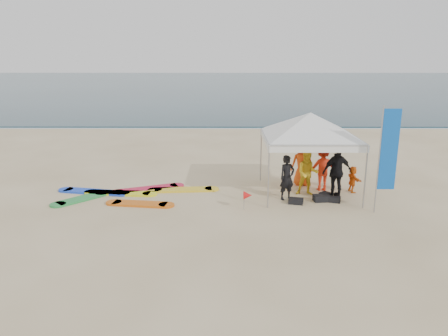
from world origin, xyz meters
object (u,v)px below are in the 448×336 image
person_yellow (308,173)px  person_orange_a (323,167)px  surfboard_spread (129,194)px  canopy_tent (311,113)px  person_seated (353,179)px  person_black_b (337,171)px  feather_flag (388,151)px  marker_pennant (248,195)px  person_black_a (287,178)px  person_orange_b (302,164)px

person_yellow → person_orange_a: person_orange_a is taller
surfboard_spread → canopy_tent: bearing=2.1°
person_seated → canopy_tent: (-1.70, -0.11, 2.48)m
person_yellow → person_black_b: person_black_b is taller
person_seated → surfboard_spread: bearing=82.1°
feather_flag → marker_pennant: bearing=176.7°
person_black_a → surfboard_spread: bearing=149.4°
person_black_a → person_orange_a: size_ratio=0.90×
person_orange_a → person_orange_b: bearing=-50.0°
person_orange_b → marker_pennant: bearing=48.1°
canopy_tent → person_black_b: bearing=-28.5°
person_orange_b → feather_flag: feather_flag is taller
person_orange_a → person_orange_b: person_orange_a is taller
person_orange_a → person_black_b: 0.92m
person_yellow → person_seated: person_yellow is taller
person_black_b → marker_pennant: (-3.21, -1.30, -0.46)m
surfboard_spread → person_seated: bearing=2.4°
person_orange_a → person_seated: bearing=162.3°
person_seated → feather_flag: 2.69m
person_seated → feather_flag: feather_flag is taller
person_black_a → person_seated: size_ratio=1.61×
canopy_tent → marker_pennant: (-2.29, -1.80, -2.47)m
person_orange_b → canopy_tent: size_ratio=0.38×
canopy_tent → marker_pennant: size_ratio=7.08×
person_black_b → marker_pennant: size_ratio=3.00×
canopy_tent → feather_flag: 3.07m
person_orange_b → person_yellow: bearing=86.6°
person_yellow → person_black_b: 1.03m
person_orange_a → feather_flag: 3.05m
person_orange_b → canopy_tent: bearing=89.0°
canopy_tent → marker_pennant: 3.82m
person_black_a → canopy_tent: 2.45m
person_black_a → person_black_b: 1.81m
person_orange_a → feather_flag: size_ratio=0.51×
surfboard_spread → person_black_a: bearing=-4.9°
person_orange_a → canopy_tent: size_ratio=0.39×
person_orange_b → surfboard_spread: bearing=7.7°
person_orange_a → person_seated: size_ratio=1.79×
person_seated → feather_flag: (0.38, -2.16, 1.55)m
person_orange_a → person_yellow: bearing=35.4°
person_black_a → marker_pennant: 1.81m
marker_pennant → person_orange_a: bearing=36.6°
person_orange_a → surfboard_spread: bearing=-0.2°
person_orange_a → marker_pennant: size_ratio=2.76×
person_black_a → person_orange_b: person_orange_b is taller
person_black_a → feather_flag: 3.46m
person_orange_a → person_seated: person_orange_a is taller
feather_flag → person_orange_a: bearing=121.4°
person_black_a → canopy_tent: bearing=14.7°
person_black_b → feather_flag: bearing=108.8°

